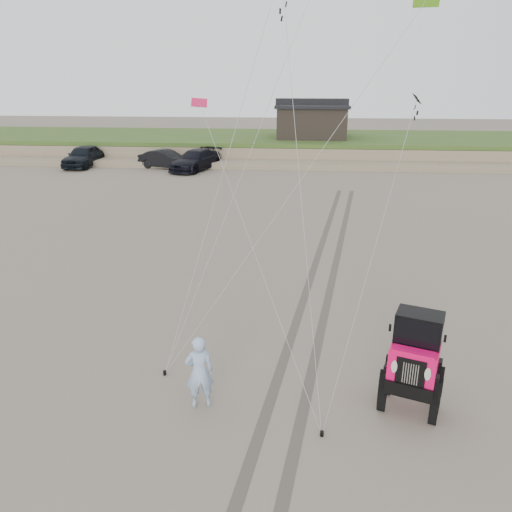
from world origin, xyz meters
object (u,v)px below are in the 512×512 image
object	(u,v)px
truck_c	(195,160)
truck_b	(166,159)
jeep	(412,374)
truck_a	(84,156)
cabin	(311,120)
man	(199,372)

from	to	relation	value
truck_c	truck_b	bearing A→B (deg)	-172.49
truck_c	jeep	xyz separation A→B (m)	(10.74, -28.99, 0.16)
truck_a	truck_c	size ratio (longest dim) A/B	0.93
truck_b	jeep	xyz separation A→B (m)	(13.24, -29.57, 0.21)
jeep	truck_b	bearing A→B (deg)	134.05
truck_a	truck_c	xyz separation A→B (m)	(9.36, -0.78, -0.07)
truck_b	jeep	size ratio (longest dim) A/B	0.88
cabin	jeep	distance (m)	36.78
cabin	truck_b	world-z (taller)	cabin
truck_a	man	world-z (taller)	man
man	truck_a	bearing A→B (deg)	-78.67
jeep	truck_c	bearing A→B (deg)	130.24
truck_b	man	size ratio (longest dim) A/B	2.51
cabin	truck_a	distance (m)	19.84
cabin	truck_a	xyz separation A→B (m)	(-18.45, -6.89, -2.39)
jeep	man	distance (m)	4.71
truck_b	man	world-z (taller)	man
truck_c	man	size ratio (longest dim) A/B	3.06
truck_a	jeep	bearing A→B (deg)	-54.26
cabin	truck_c	world-z (taller)	cabin
truck_c	man	world-z (taller)	man
cabin	jeep	xyz separation A→B (m)	(1.65, -36.67, -2.30)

